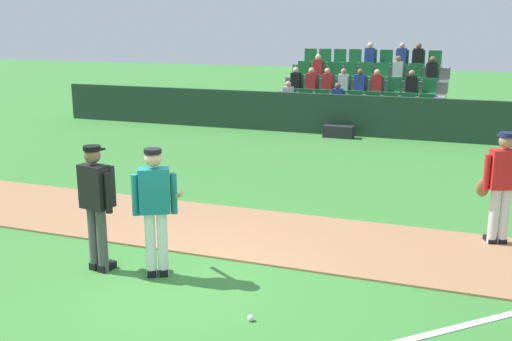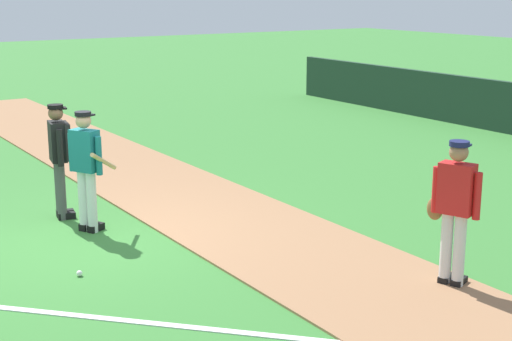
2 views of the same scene
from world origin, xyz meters
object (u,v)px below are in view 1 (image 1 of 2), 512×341
object	(u,v)px
umpire_home_plate	(97,201)
equipment_bag	(338,132)
runner_red_jersey	(501,185)
baseball	(251,318)
batter_teal_jersey	(156,207)

from	to	relation	value
umpire_home_plate	equipment_bag	bearing A→B (deg)	85.21
runner_red_jersey	baseball	world-z (taller)	runner_red_jersey
umpire_home_plate	runner_red_jersey	world-z (taller)	same
umpire_home_plate	baseball	bearing A→B (deg)	-14.85
runner_red_jersey	batter_teal_jersey	bearing A→B (deg)	-146.61
batter_teal_jersey	baseball	xyz separation A→B (m)	(1.63, -0.76, -0.93)
runner_red_jersey	equipment_bag	distance (m)	9.05
batter_teal_jersey	baseball	distance (m)	2.02
batter_teal_jersey	baseball	bearing A→B (deg)	-24.90
runner_red_jersey	baseball	distance (m)	4.58
runner_red_jersey	equipment_bag	bearing A→B (deg)	118.10
runner_red_jersey	umpire_home_plate	bearing A→B (deg)	-150.32
batter_teal_jersey	equipment_bag	distance (m)	10.82
baseball	equipment_bag	distance (m)	11.66
runner_red_jersey	equipment_bag	size ratio (longest dim) A/B	1.96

